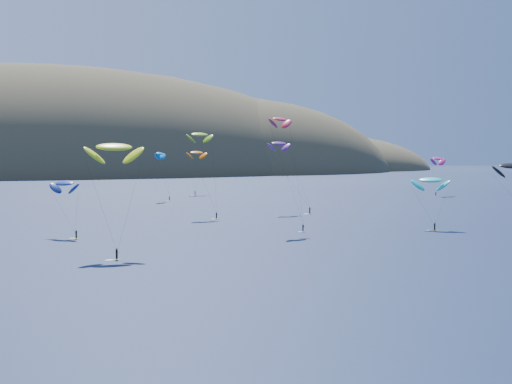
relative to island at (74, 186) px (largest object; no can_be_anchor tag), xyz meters
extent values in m
ellipsoid|color=#3D3526|center=(-19.40, -2.36, -1.86)|extent=(600.00, 300.00, 210.00)
ellipsoid|color=#3D3526|center=(140.60, -22.36, 1.38)|extent=(320.00, 220.00, 156.00)
ellipsoid|color=#3D3526|center=(260.60, 17.64, 5.70)|extent=(240.00, 180.00, 84.00)
cube|color=#E4F61B|center=(-81.33, -514.70, 10.78)|extent=(1.53, 0.51, 0.08)
cylinder|color=black|center=(-81.33, -514.70, 11.73)|extent=(0.36, 0.36, 1.62)
sphere|color=#8C6047|center=(-81.33, -514.70, 12.67)|extent=(0.27, 0.27, 0.27)
ellipsoid|color=#E4F718|center=(-79.69, -506.39, 29.95)|extent=(10.26, 5.14, 5.61)
cube|color=#E4F61B|center=(-39.25, -451.87, 10.77)|extent=(1.38, 0.56, 0.07)
cylinder|color=black|center=(-39.25, -451.87, 11.62)|extent=(0.32, 0.32, 1.44)
sphere|color=#8C6047|center=(-39.25, -451.87, 12.45)|extent=(0.24, 0.24, 0.24)
ellipsoid|color=#79B117|center=(-40.52, -441.97, 34.07)|extent=(8.38, 4.71, 4.45)
cube|color=#E4F61B|center=(-29.28, -376.13, 10.77)|extent=(1.12, 1.28, 0.07)
cylinder|color=black|center=(-29.28, -376.13, 11.60)|extent=(0.31, 0.31, 1.41)
sphere|color=#8C6047|center=(-29.28, -376.13, 12.42)|extent=(0.24, 0.24, 0.24)
ellipsoid|color=#007ACB|center=(-32.19, -374.12, 28.57)|extent=(7.68, 8.38, 4.36)
cube|color=#E4F61B|center=(-3.62, -500.48, 10.78)|extent=(1.34, 1.30, 0.08)
cylinder|color=black|center=(-3.62, -500.48, 11.69)|extent=(0.34, 0.34, 1.55)
sphere|color=#8C6047|center=(-3.62, -500.48, 12.59)|extent=(0.26, 0.26, 0.26)
ellipsoid|color=#0FBFB8|center=(-0.67, -494.90, 22.37)|extent=(9.06, 8.88, 4.83)
cube|color=#E4F61B|center=(-8.32, -448.32, 10.78)|extent=(1.65, 0.69, 0.09)
cylinder|color=black|center=(-8.32, -448.32, 11.79)|extent=(0.38, 0.38, 1.71)
sphere|color=#8C6047|center=(-8.32, -448.32, 12.78)|extent=(0.29, 0.29, 0.29)
ellipsoid|color=#641A8D|center=(-13.97, -438.89, 31.74)|extent=(8.16, 4.67, 4.31)
ellipsoid|color=black|center=(17.91, -501.71, 25.72)|extent=(10.07, 6.20, 5.23)
cube|color=#E4F61B|center=(80.80, -393.79, 10.77)|extent=(1.41, 0.85, 0.08)
cylinder|color=black|center=(80.80, -393.79, 11.63)|extent=(0.32, 0.32, 1.46)
sphere|color=#8C6047|center=(80.80, -393.79, 12.48)|extent=(0.24, 0.24, 0.24)
ellipsoid|color=#C41983|center=(84.98, -389.54, 26.38)|extent=(10.62, 7.60, 5.39)
cube|color=#E4F61B|center=(-32.34, -489.48, 10.77)|extent=(1.36, 0.86, 0.07)
cylinder|color=black|center=(-32.34, -489.48, 11.60)|extent=(0.31, 0.31, 1.41)
sphere|color=#8C6047|center=(-32.34, -489.48, 12.42)|extent=(0.24, 0.24, 0.24)
ellipsoid|color=#D41F44|center=(-35.50, -483.74, 36.74)|extent=(7.68, 5.70, 3.89)
cube|color=#E4F61B|center=(-82.35, -481.92, 10.78)|extent=(1.19, 1.35, 0.08)
cylinder|color=black|center=(-82.35, -481.92, 11.66)|extent=(0.33, 0.33, 1.50)
sphere|color=#8C6047|center=(-82.35, -481.92, 12.53)|extent=(0.25, 0.25, 0.25)
ellipsoid|color=navy|center=(-83.55, -475.22, 22.26)|extent=(7.42, 8.08, 4.20)
cube|color=#E4F61B|center=(-9.63, -349.07, 10.78)|extent=(1.58, 0.67, 0.08)
cylinder|color=black|center=(-9.63, -349.07, 11.74)|extent=(0.36, 0.36, 1.64)
sphere|color=#8C6047|center=(-9.63, -349.07, 12.69)|extent=(0.28, 0.28, 0.28)
ellipsoid|color=orange|center=(-5.83, -340.55, 28.89)|extent=(9.97, 5.77, 5.25)
camera|label=1|loc=(-108.67, -633.70, 28.96)|focal=50.00mm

